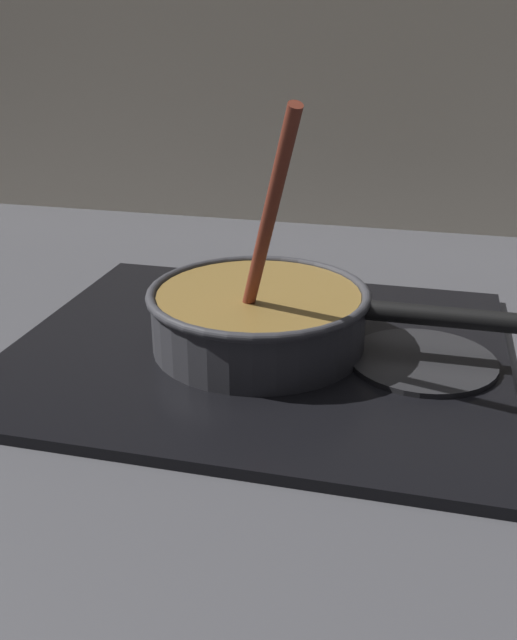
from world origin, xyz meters
The scene contains 6 objects.
ground centered at (0.00, 0.00, -0.02)m, with size 2.40×1.60×0.04m, color #4C4C51.
backsplash_wall centered at (0.00, 0.79, 0.28)m, with size 2.40×0.02×0.55m, color #B2A893.
hob_plate centered at (0.01, 0.20, 0.01)m, with size 0.56×0.48×0.01m, color black.
burner_ring centered at (0.01, 0.20, 0.02)m, with size 0.19×0.19×0.01m, color #592D0C.
spare_burner centered at (0.19, 0.20, 0.01)m, with size 0.16×0.16×0.01m, color #262628.
cooking_pan centered at (0.01, 0.20, 0.05)m, with size 0.43×0.25×0.29m.
Camera 1 is at (0.19, -0.52, 0.36)m, focal length 39.72 mm.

